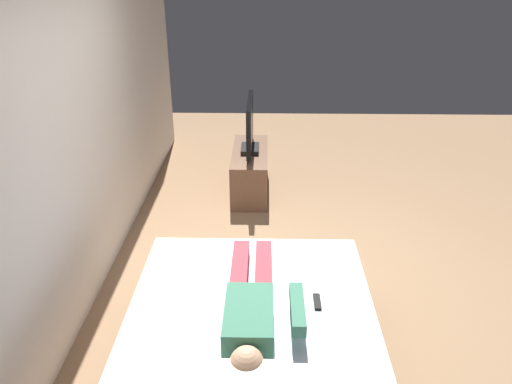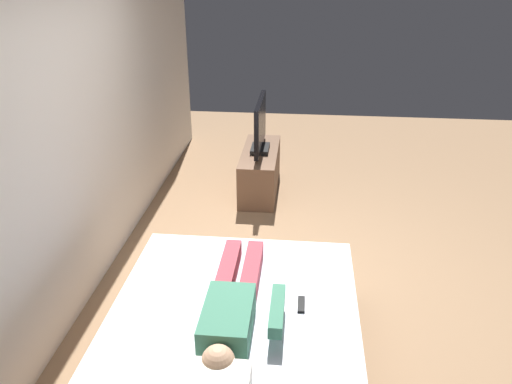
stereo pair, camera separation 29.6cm
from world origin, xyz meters
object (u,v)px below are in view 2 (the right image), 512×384
object	(u,v)px
remote	(301,304)
tv	(260,127)
bed	(233,355)
tv_stand	(260,171)
person	(233,306)

from	to	relation	value
remote	tv	xyz separation A→B (m)	(2.75, 0.51, 0.24)
bed	tv_stand	distance (m)	2.94
remote	tv_stand	size ratio (longest dim) A/B	0.14
bed	remote	size ratio (longest dim) A/B	13.18
person	tv_stand	xyz separation A→B (m)	(2.91, 0.11, -0.37)
person	remote	distance (m)	0.44
remote	tv_stand	bearing A→B (deg)	10.55
bed	tv	xyz separation A→B (m)	(2.93, 0.10, 0.52)
bed	tv_stand	world-z (taller)	bed
person	remote	world-z (taller)	person
remote	tv_stand	xyz separation A→B (m)	(2.75, 0.51, -0.30)
bed	tv_stand	xyz separation A→B (m)	(2.93, 0.10, -0.01)
remote	tv	world-z (taller)	tv
person	tv	world-z (taller)	tv
person	tv	xyz separation A→B (m)	(2.91, 0.11, 0.16)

